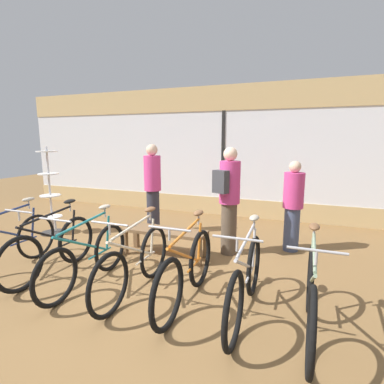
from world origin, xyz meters
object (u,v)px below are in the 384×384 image
Objects in this scene: bicycle_far_left at (8,244)px; display_bench at (165,234)px; bicycle_center_left at (87,258)px; bicycle_center_right at (187,271)px; bicycle_center at (135,263)px; bicycle_far_right at (311,297)px; bicycle_left at (52,248)px; accessory_rack at (51,199)px; bicycle_right at (246,281)px; customer_near_rack at (153,187)px; customer_by_window at (293,205)px; customer_mid_floor at (229,197)px.

bicycle_far_left reaches higher than display_bench.
bicycle_center_right reaches higher than bicycle_center_left.
bicycle_far_left is at bearing -178.11° from bicycle_center_right.
bicycle_center is 2.04m from bicycle_far_right.
bicycle_far_left is 1.00× the size of bicycle_center.
bicycle_center_right is 1.24× the size of display_bench.
bicycle_center is at bearing -1.23° from bicycle_left.
bicycle_center_left is 2.70m from accessory_rack.
bicycle_left is 1.70m from display_bench.
customer_near_rack reaches higher than bicycle_right.
display_bench is (2.69, -0.26, -0.36)m from accessory_rack.
bicycle_center_left is (0.68, -0.07, -0.01)m from bicycle_left.
display_bench is at bearing -152.43° from customer_by_window.
bicycle_center is 2.88m from customer_by_window.
customer_by_window is 0.87× the size of customer_mid_floor.
customer_by_window reaches higher than bicycle_far_left.
bicycle_right is at bearing -38.03° from display_bench.
customer_mid_floor is (2.14, 1.68, 0.58)m from bicycle_left.
bicycle_right reaches higher than bicycle_far_left.
bicycle_center_right is 1.52m from display_bench.
bicycle_center is at bearing -66.94° from customer_near_rack.
bicycle_center_right reaches higher than display_bench.
accessory_rack is at bearing 162.03° from bicycle_far_right.
customer_by_window is (3.85, 2.34, 0.42)m from bicycle_far_left.
bicycle_right is 3.34m from customer_near_rack.
bicycle_left reaches higher than display_bench.
bicycle_far_left is at bearing -115.37° from customer_near_rack.
bicycle_left reaches higher than bicycle_far_left.
display_bench is 1.44m from customer_near_rack.
bicycle_right reaches higher than bicycle_left.
bicycle_far_right is 2.29m from customer_mid_floor.
customer_near_rack reaches higher than bicycle_left.
bicycle_center is at bearing 2.16° from bicycle_far_left.
customer_by_window is (2.45, 2.30, 0.43)m from bicycle_center_left.
accessory_rack is at bearing 160.76° from bicycle_right.
customer_mid_floor is at bearing -150.79° from customer_by_window.
customer_by_window is at bearing 27.57° from display_bench.
customer_mid_floor is (0.76, 1.71, 0.58)m from bicycle_center.
bicycle_left is 0.99× the size of bicycle_center_right.
accessory_rack is 1.14× the size of customer_by_window.
bicycle_far_right is (0.66, -0.11, 0.00)m from bicycle_right.
customer_near_rack reaches higher than customer_by_window.
display_bench is at bearing 98.98° from bicycle_center.
customer_near_rack is (-0.98, 2.30, 0.57)m from bicycle_center.
bicycle_far_right is 2.41m from customer_by_window.
bicycle_left is 2.76m from bicycle_right.
customer_near_rack reaches higher than bicycle_far_left.
bicycle_far_right reaches higher than display_bench.
customer_by_window reaches higher than bicycle_center.
customer_mid_floor reaches higher than bicycle_far_right.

